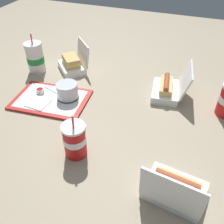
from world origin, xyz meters
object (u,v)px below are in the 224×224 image
object	(u,v)px
cake_container	(67,91)
clamshell_sandwich_center	(73,64)
ketchup_cup	(40,91)
soda_cup_center	(75,140)
food_tray	(51,99)
clamshell_hotdog_left	(168,89)
plastic_fork	(52,90)
clamshell_hotdog_right	(174,189)
soda_cup_right	(35,58)

from	to	relation	value
cake_container	clamshell_sandwich_center	world-z (taller)	clamshell_sandwich_center
ketchup_cup	soda_cup_center	world-z (taller)	soda_cup_center
food_tray	clamshell_hotdog_left	xyz separation A→B (m)	(0.55, 0.26, 0.03)
food_tray	ketchup_cup	distance (m)	0.08
plastic_fork	clamshell_hotdog_left	bearing A→B (deg)	36.88
plastic_fork	clamshell_hotdog_left	xyz separation A→B (m)	(0.58, 0.19, 0.03)
soda_cup_center	food_tray	bearing A→B (deg)	135.70
food_tray	clamshell_hotdog_right	distance (m)	0.76
ketchup_cup	clamshell_hotdog_left	distance (m)	0.67
clamshell_hotdog_right	soda_cup_right	size ratio (longest dim) A/B	0.92
ketchup_cup	clamshell_sandwich_center	xyz separation A→B (m)	(0.04, 0.30, 0.02)
cake_container	food_tray	bearing A→B (deg)	-153.34
clamshell_hotdog_left	clamshell_hotdog_right	bearing A→B (deg)	-77.49
plastic_fork	soda_cup_center	bearing A→B (deg)	-28.34
cake_container	ketchup_cup	size ratio (longest dim) A/B	2.77
clamshell_hotdog_left	soda_cup_center	xyz separation A→B (m)	(-0.27, -0.53, 0.03)
cake_container	ketchup_cup	bearing A→B (deg)	-174.16
cake_container	soda_cup_center	distance (m)	0.38
ketchup_cup	plastic_fork	bearing A→B (deg)	44.65
plastic_fork	clamshell_hotdog_left	distance (m)	0.61
ketchup_cup	clamshell_sandwich_center	size ratio (longest dim) A/B	0.17
soda_cup_right	clamshell_sandwich_center	bearing A→B (deg)	22.24
food_tray	clamshell_hotdog_left	size ratio (longest dim) A/B	1.72
clamshell_hotdog_left	ketchup_cup	bearing A→B (deg)	-159.66
clamshell_sandwich_center	clamshell_hotdog_right	size ratio (longest dim) A/B	1.09
ketchup_cup	clamshell_hotdog_left	xyz separation A→B (m)	(0.63, 0.23, 0.01)
clamshell_hotdog_left	soda_cup_right	world-z (taller)	soda_cup_right
ketchup_cup	clamshell_sandwich_center	distance (m)	0.30
clamshell_hotdog_left	soda_cup_right	bearing A→B (deg)	-178.65
clamshell_hotdog_right	soda_cup_right	xyz separation A→B (m)	(-0.92, 0.57, 0.05)
plastic_fork	clamshell_hotdog_left	size ratio (longest dim) A/B	0.48
food_tray	soda_cup_right	distance (m)	0.34
clamshell_sandwich_center	clamshell_hotdog_right	xyz separation A→B (m)	(0.72, -0.66, -0.00)
ketchup_cup	plastic_fork	size ratio (longest dim) A/B	0.36
food_tray	clamshell_hotdog_left	distance (m)	0.61
plastic_fork	clamshell_sandwich_center	xyz separation A→B (m)	(-0.00, 0.25, 0.03)
cake_container	clamshell_hotdog_left	xyz separation A→B (m)	(0.47, 0.22, -0.01)
clamshell_sandwich_center	soda_cup_right	world-z (taller)	soda_cup_right
clamshell_hotdog_left	soda_cup_center	distance (m)	0.60
clamshell_sandwich_center	soda_cup_center	xyz separation A→B (m)	(0.32, -0.60, 0.03)
ketchup_cup	plastic_fork	world-z (taller)	ketchup_cup
cake_container	soda_cup_center	world-z (taller)	soda_cup_center
food_tray	ketchup_cup	world-z (taller)	ketchup_cup
food_tray	plastic_fork	distance (m)	0.07
food_tray	plastic_fork	size ratio (longest dim) A/B	3.56
soda_cup_right	soda_cup_center	distance (m)	0.73
clamshell_hotdog_left	clamshell_hotdog_right	xyz separation A→B (m)	(0.13, -0.59, 0.00)
food_tray	soda_cup_right	world-z (taller)	soda_cup_right
plastic_fork	soda_cup_center	distance (m)	0.47
soda_cup_center	soda_cup_right	bearing A→B (deg)	135.28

